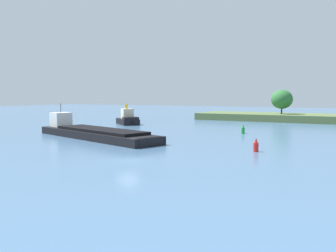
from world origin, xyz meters
The scene contains 5 objects.
ground_plane centered at (0.00, 0.00, 0.00)m, with size 400.00×400.00×0.00m, color #476B8E.
cargo_barge centered at (-18.31, 15.28, 1.00)m, with size 30.12×14.63×5.93m.
tugboat centered at (-30.74, 43.30, 1.37)m, with size 9.37×8.81×5.27m.
channel_buoy_red centered at (11.17, 13.69, 0.81)m, with size 0.70×0.70×1.90m.
channel_buoy_green centered at (2.64, 35.29, 0.81)m, with size 0.70×0.70×1.90m.
Camera 1 is at (24.30, -34.33, 7.54)m, focal length 38.91 mm.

